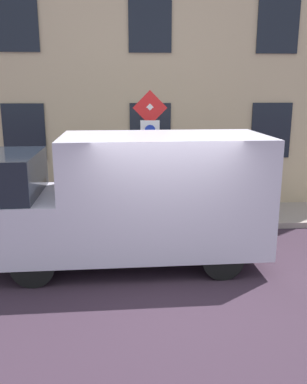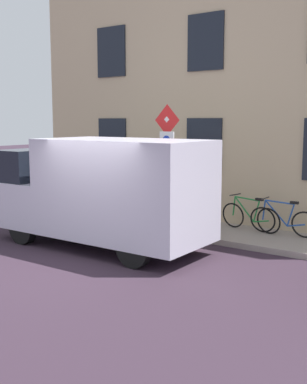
% 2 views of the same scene
% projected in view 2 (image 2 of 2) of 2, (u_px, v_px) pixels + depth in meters
% --- Properties ---
extents(ground_plane, '(80.00, 80.00, 0.00)m').
position_uv_depth(ground_plane, '(93.00, 261.00, 10.39)').
color(ground_plane, '#322330').
extents(sidewalk_slab, '(1.84, 14.13, 0.14)m').
position_uv_depth(sidewalk_slab, '(186.00, 228.00, 13.25)').
color(sidewalk_slab, gray).
rests_on(sidewalk_slab, ground_plane).
extents(building_facade, '(0.75, 12.13, 6.92)m').
position_uv_depth(building_facade, '(211.00, 100.00, 13.77)').
color(building_facade, '#C6AE88').
rests_on(building_facade, ground_plane).
extents(sign_post_stacked, '(0.17, 0.56, 3.04)m').
position_uv_depth(sign_post_stacked, '(167.00, 149.00, 12.44)').
color(sign_post_stacked, '#474C47').
rests_on(sign_post_stacked, sidewalk_slab).
extents(delivery_van, '(2.08, 5.36, 2.50)m').
position_uv_depth(delivery_van, '(103.00, 190.00, 11.31)').
color(delivery_van, silver).
rests_on(delivery_van, ground_plane).
extents(bicycle_blue, '(0.46, 1.71, 0.89)m').
position_uv_depth(bicycle_blue, '(283.00, 220.00, 11.98)').
color(bicycle_blue, black).
rests_on(bicycle_blue, sidewalk_slab).
extents(bicycle_green, '(0.48, 1.71, 0.89)m').
position_uv_depth(bicycle_green, '(250.00, 216.00, 12.49)').
color(bicycle_green, black).
rests_on(bicycle_green, sidewalk_slab).
extents(pedestrian, '(0.35, 0.45, 1.72)m').
position_uv_depth(pedestrian, '(105.00, 182.00, 14.90)').
color(pedestrian, '#262B47').
rests_on(pedestrian, sidewalk_slab).
extents(litter_bin, '(0.44, 0.44, 0.90)m').
position_uv_depth(litter_bin, '(166.00, 211.00, 12.85)').
color(litter_bin, '#2D5133').
rests_on(litter_bin, sidewalk_slab).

